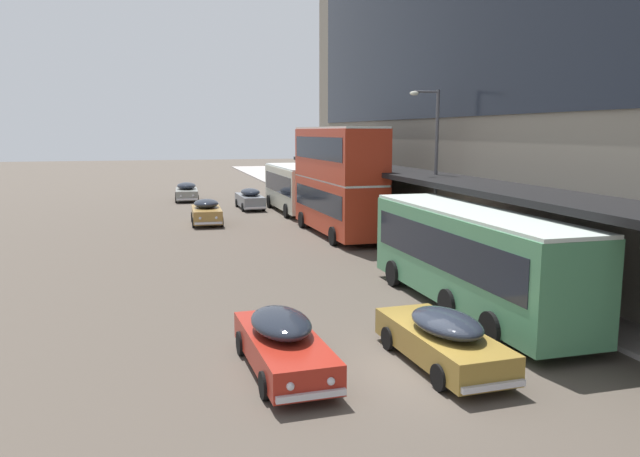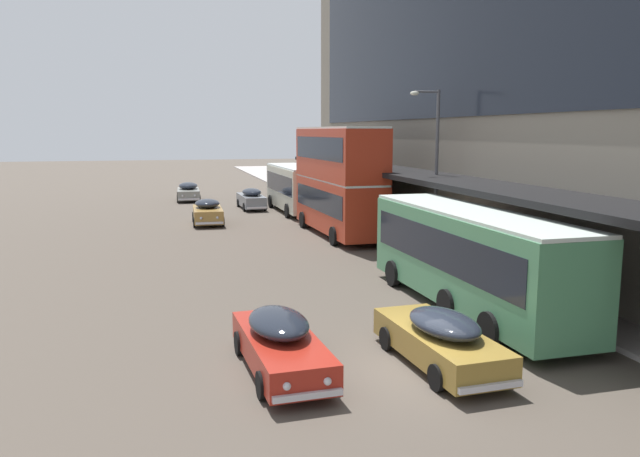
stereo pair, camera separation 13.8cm
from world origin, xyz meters
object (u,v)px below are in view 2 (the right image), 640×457
(sedan_oncoming_rear, at_px, (208,212))
(sedan_second_near, at_px, (188,192))
(pedestrian_at_kerb, at_px, (512,251))
(sedan_trailing_near, at_px, (251,199))
(sedan_trailing_mid, at_px, (440,338))
(transit_bus_kerbside_front, at_px, (338,178))
(transit_bus_kerbside_far, at_px, (296,186))
(transit_bus_kerbside_rear, at_px, (470,254))
(street_lamp, at_px, (434,160))
(sedan_far_back, at_px, (280,342))

(sedan_oncoming_rear, distance_m, sedan_second_near, 14.42)
(pedestrian_at_kerb, bearing_deg, sedan_trailing_near, 105.01)
(sedan_trailing_near, xyz_separation_m, sedan_trailing_mid, (0.03, -33.62, -0.07))
(sedan_second_near, bearing_deg, transit_bus_kerbside_front, -70.08)
(sedan_trailing_near, xyz_separation_m, pedestrian_at_kerb, (6.88, -25.66, 0.39))
(sedan_trailing_mid, distance_m, sedan_second_near, 41.08)
(transit_bus_kerbside_front, relative_size, transit_bus_kerbside_far, 1.04)
(transit_bus_kerbside_rear, bearing_deg, sedan_second_near, 101.73)
(sedan_second_near, xyz_separation_m, street_lamp, (10.28, -27.47, 3.81))
(sedan_oncoming_rear, relative_size, street_lamp, 0.58)
(sedan_trailing_near, bearing_deg, pedestrian_at_kerb, -74.99)
(transit_bus_kerbside_front, height_order, street_lamp, street_lamp)
(transit_bus_kerbside_far, height_order, sedan_second_near, transit_bus_kerbside_far)
(sedan_oncoming_rear, xyz_separation_m, sedan_trailing_mid, (3.89, -26.43, -0.06))
(sedan_oncoming_rear, relative_size, sedan_far_back, 0.88)
(transit_bus_kerbside_far, bearing_deg, transit_bus_kerbside_rear, -89.51)
(transit_bus_kerbside_far, bearing_deg, sedan_trailing_mid, -95.31)
(sedan_trailing_mid, bearing_deg, transit_bus_kerbside_front, 81.34)
(transit_bus_kerbside_rear, bearing_deg, pedestrian_at_kerb, 43.35)
(sedan_trailing_near, height_order, sedan_second_near, sedan_trailing_near)
(transit_bus_kerbside_front, height_order, sedan_second_near, transit_bus_kerbside_front)
(sedan_oncoming_rear, xyz_separation_m, sedan_far_back, (-0.11, -25.71, -0.06))
(transit_bus_kerbside_rear, distance_m, sedan_trailing_mid, 5.51)
(transit_bus_kerbside_front, height_order, sedan_trailing_mid, transit_bus_kerbside_front)
(transit_bus_kerbside_rear, relative_size, sedan_trailing_near, 2.21)
(sedan_oncoming_rear, height_order, street_lamp, street_lamp)
(transit_bus_kerbside_front, distance_m, pedestrian_at_kerb, 12.87)
(transit_bus_kerbside_front, height_order, sedan_oncoming_rear, transit_bus_kerbside_front)
(transit_bus_kerbside_front, bearing_deg, street_lamp, -67.63)
(transit_bus_kerbside_far, xyz_separation_m, sedan_trailing_mid, (-2.86, -30.84, -1.22))
(transit_bus_kerbside_rear, relative_size, sedan_trailing_mid, 2.24)
(sedan_trailing_near, bearing_deg, sedan_second_near, 121.63)
(transit_bus_kerbside_front, relative_size, sedan_trailing_mid, 2.00)
(transit_bus_kerbside_front, distance_m, transit_bus_kerbside_rear, 15.72)
(sedan_far_back, relative_size, pedestrian_at_kerb, 2.71)
(sedan_oncoming_rear, height_order, sedan_trailing_near, sedan_trailing_near)
(street_lamp, bearing_deg, transit_bus_kerbside_front, 112.37)
(sedan_oncoming_rear, distance_m, sedan_trailing_near, 8.17)
(transit_bus_kerbside_rear, bearing_deg, sedan_far_back, -152.50)
(transit_bus_kerbside_rear, relative_size, street_lamp, 1.44)
(sedan_trailing_near, bearing_deg, sedan_oncoming_rear, -118.23)
(sedan_trailing_mid, height_order, sedan_far_back, sedan_far_back)
(transit_bus_kerbside_far, distance_m, sedan_second_near, 12.46)
(sedan_trailing_near, distance_m, sedan_second_near, 8.48)
(transit_bus_kerbside_rear, bearing_deg, street_lamp, 73.12)
(pedestrian_at_kerb, bearing_deg, sedan_second_near, 109.01)
(transit_bus_kerbside_front, bearing_deg, sedan_trailing_mid, -98.66)
(transit_bus_kerbside_front, distance_m, sedan_trailing_mid, 20.46)
(transit_bus_kerbside_far, bearing_deg, sedan_second_near, 126.27)
(transit_bus_kerbside_front, xyz_separation_m, pedestrian_at_kerb, (3.80, -12.11, -2.15))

